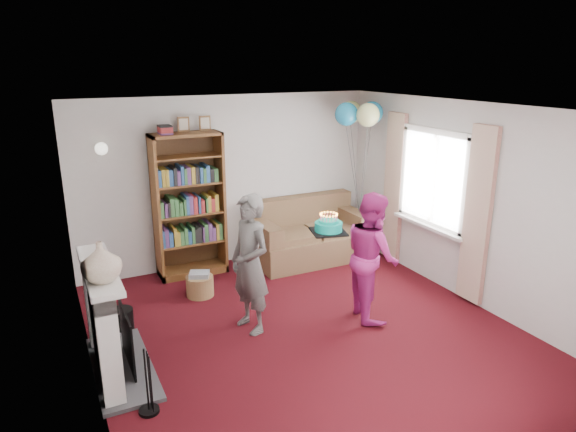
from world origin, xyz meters
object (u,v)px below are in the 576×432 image
sofa (308,236)px  birthday_cake (328,227)px  person_striped (250,264)px  bookcase (188,207)px  person_magenta (372,256)px

sofa → birthday_cake: (-0.75, -1.87, 0.81)m
person_striped → birthday_cake: (0.89, -0.19, 0.36)m
sofa → birthday_cake: bearing=-112.1°
bookcase → person_striped: bearing=-85.5°
person_magenta → person_striped: bearing=91.8°
bookcase → person_striped: (0.15, -1.91, -0.20)m
person_striped → birthday_cake: size_ratio=4.25×
sofa → birthday_cake: birthday_cake is taller
person_striped → bookcase: bearing=171.2°
sofa → person_striped: person_striped is taller
birthday_cake → person_striped: bearing=167.9°
person_magenta → birthday_cake: 0.67m
bookcase → person_striped: size_ratio=1.41×
person_magenta → bookcase: bearing=49.6°
person_striped → person_magenta: bearing=63.9°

